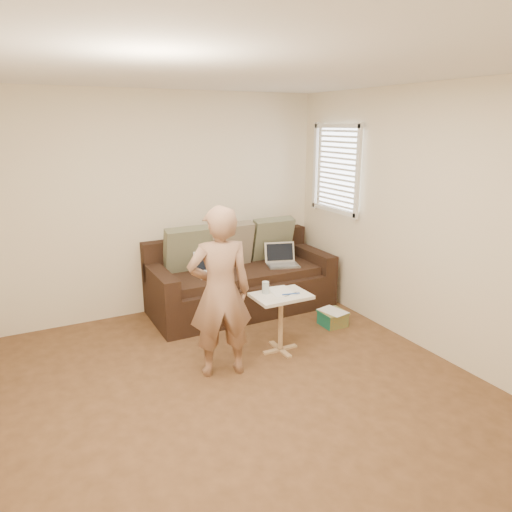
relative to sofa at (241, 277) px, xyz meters
name	(u,v)px	position (x,y,z in m)	size (l,w,h in m)	color
floor	(248,396)	(-0.79, -1.77, -0.42)	(4.50, 4.50, 0.00)	#4D331C
ceiling	(247,68)	(-0.79, -1.77, 2.18)	(4.50, 4.50, 0.00)	white
wall_back	(163,205)	(-0.79, 0.48, 0.87)	(4.00, 4.00, 0.00)	beige
wall_right	(434,223)	(1.21, -1.77, 0.87)	(4.50, 4.50, 0.00)	beige
window_blinds	(337,169)	(1.16, -0.27, 1.28)	(0.12, 0.88, 1.08)	white
sofa	(241,277)	(0.00, 0.00, 0.00)	(2.20, 0.95, 0.85)	black
pillow_left	(187,250)	(-0.60, 0.22, 0.37)	(0.55, 0.14, 0.55)	#5D6349
pillow_mid	(231,245)	(-0.05, 0.20, 0.37)	(0.55, 0.14, 0.55)	#6C624D
pillow_right	(272,239)	(0.55, 0.23, 0.37)	(0.55, 0.14, 0.55)	#5D6349
laptop_silver	(283,266)	(0.52, -0.12, 0.10)	(0.38, 0.28, 0.26)	#B7BABC
laptop_white	(213,275)	(-0.39, -0.05, 0.10)	(0.37, 0.27, 0.27)	white
person	(220,292)	(-0.83, -1.30, 0.36)	(0.57, 0.39, 1.57)	#996A53
side_table	(281,323)	(-0.13, -1.18, -0.12)	(0.55, 0.39, 0.61)	silver
drinking_glass	(266,288)	(-0.25, -1.08, 0.24)	(0.07, 0.07, 0.12)	silver
scissors	(291,294)	(-0.05, -1.23, 0.19)	(0.18, 0.10, 0.02)	silver
paper_on_table	(281,291)	(-0.09, -1.10, 0.18)	(0.21, 0.30, 0.00)	white
striped_box	(333,318)	(0.71, -0.92, -0.34)	(0.28, 0.28, 0.18)	orange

